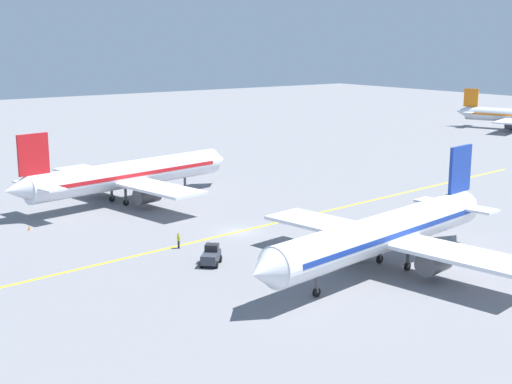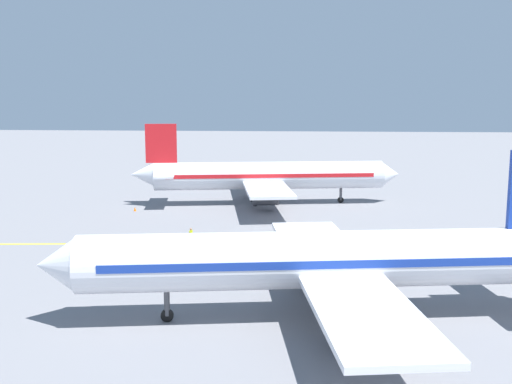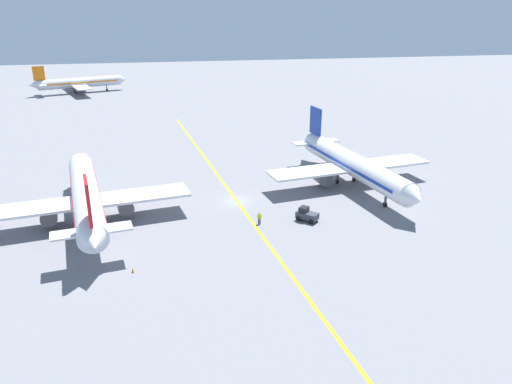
{
  "view_description": "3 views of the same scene",
  "coord_description": "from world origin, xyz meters",
  "px_view_note": "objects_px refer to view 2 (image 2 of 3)",
  "views": [
    {
      "loc": [
        65.05,
        -44.84,
        21.68
      ],
      "look_at": [
        1.21,
        1.67,
        4.68
      ],
      "focal_mm": 50.0,
      "sensor_mm": 36.0,
      "label": 1
    },
    {
      "loc": [
        56.34,
        2.07,
        13.78
      ],
      "look_at": [
        -0.55,
        -2.83,
        4.85
      ],
      "focal_mm": 42.0,
      "sensor_mm": 36.0,
      "label": 2
    },
    {
      "loc": [
        -10.77,
        -70.21,
        28.39
      ],
      "look_at": [
        2.12,
        -4.38,
        3.0
      ],
      "focal_mm": 35.0,
      "sensor_mm": 36.0,
      "label": 3
    }
  ],
  "objects_px": {
    "baggage_tug_dark": "(173,254)",
    "traffic_cone_mid_apron": "(135,209)",
    "airplane_at_gate": "(266,176)",
    "traffic_cone_near_nose": "(345,290)",
    "airplane_adjacent_stand": "(327,261)",
    "ground_crew_worker": "(191,236)"
  },
  "relations": [
    {
      "from": "ground_crew_worker",
      "to": "traffic_cone_mid_apron",
      "type": "xyz_separation_m",
      "value": [
        -16.65,
        -10.3,
        -0.63
      ]
    },
    {
      "from": "airplane_adjacent_stand",
      "to": "traffic_cone_mid_apron",
      "type": "bearing_deg",
      "value": -146.94
    },
    {
      "from": "ground_crew_worker",
      "to": "traffic_cone_mid_apron",
      "type": "height_order",
      "value": "ground_crew_worker"
    },
    {
      "from": "airplane_at_gate",
      "to": "traffic_cone_near_nose",
      "type": "relative_size",
      "value": 64.44
    },
    {
      "from": "ground_crew_worker",
      "to": "traffic_cone_near_nose",
      "type": "relative_size",
      "value": 3.05
    },
    {
      "from": "traffic_cone_near_nose",
      "to": "baggage_tug_dark",
      "type": "bearing_deg",
      "value": -115.1
    },
    {
      "from": "baggage_tug_dark",
      "to": "traffic_cone_mid_apron",
      "type": "relative_size",
      "value": 5.81
    },
    {
      "from": "airplane_adjacent_stand",
      "to": "traffic_cone_mid_apron",
      "type": "relative_size",
      "value": 64.47
    },
    {
      "from": "baggage_tug_dark",
      "to": "ground_crew_worker",
      "type": "bearing_deg",
      "value": 178.35
    },
    {
      "from": "traffic_cone_near_nose",
      "to": "ground_crew_worker",
      "type": "bearing_deg",
      "value": -133.93
    },
    {
      "from": "airplane_adjacent_stand",
      "to": "baggage_tug_dark",
      "type": "bearing_deg",
      "value": -132.23
    },
    {
      "from": "airplane_at_gate",
      "to": "ground_crew_worker",
      "type": "relative_size",
      "value": 21.09
    },
    {
      "from": "airplane_at_gate",
      "to": "traffic_cone_near_nose",
      "type": "xyz_separation_m",
      "value": [
        36.33,
        8.17,
        -3.43
      ]
    },
    {
      "from": "airplane_adjacent_stand",
      "to": "ground_crew_worker",
      "type": "height_order",
      "value": "airplane_adjacent_stand"
    },
    {
      "from": "ground_crew_worker",
      "to": "traffic_cone_near_nose",
      "type": "xyz_separation_m",
      "value": [
        13.19,
        13.69,
        -0.63
      ]
    },
    {
      "from": "airplane_adjacent_stand",
      "to": "ground_crew_worker",
      "type": "bearing_deg",
      "value": -145.76
    },
    {
      "from": "baggage_tug_dark",
      "to": "ground_crew_worker",
      "type": "relative_size",
      "value": 1.9
    },
    {
      "from": "airplane_adjacent_stand",
      "to": "airplane_at_gate",
      "type": "bearing_deg",
      "value": -170.74
    },
    {
      "from": "ground_crew_worker",
      "to": "traffic_cone_mid_apron",
      "type": "relative_size",
      "value": 3.05
    },
    {
      "from": "airplane_at_gate",
      "to": "traffic_cone_near_nose",
      "type": "bearing_deg",
      "value": 12.68
    },
    {
      "from": "airplane_adjacent_stand",
      "to": "traffic_cone_mid_apron",
      "type": "height_order",
      "value": "airplane_adjacent_stand"
    },
    {
      "from": "airplane_adjacent_stand",
      "to": "traffic_cone_mid_apron",
      "type": "distance_m",
      "value": 41.42
    }
  ]
}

